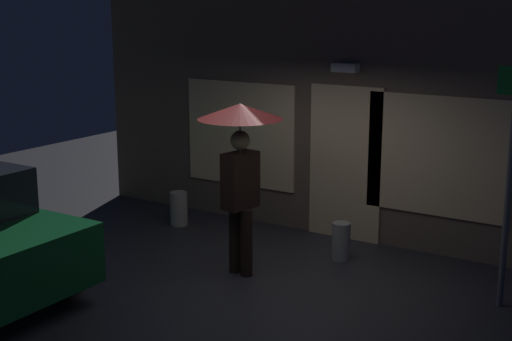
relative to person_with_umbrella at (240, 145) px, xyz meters
The scene contains 6 objects.
ground_plane 1.72m from the person_with_umbrella, 22.06° to the right, with size 18.00×18.00×0.00m, color #2D2D33.
building_facade 2.21m from the person_with_umbrella, 78.29° to the left, with size 8.74×0.48×3.70m.
person_with_umbrella is the anchor object (origin of this frame).
street_sign_post 3.09m from the person_with_umbrella, 13.92° to the left, with size 0.40×0.07×2.77m.
sidewalk_bollard 1.99m from the person_with_umbrella, 54.21° to the left, with size 0.24×0.24×0.50m, color #9E998E.
sidewalk_bollard_2 2.66m from the person_with_umbrella, 148.11° to the left, with size 0.26×0.26×0.52m, color #B2A899.
Camera 1 is at (4.31, -6.96, 3.32)m, focal length 50.99 mm.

